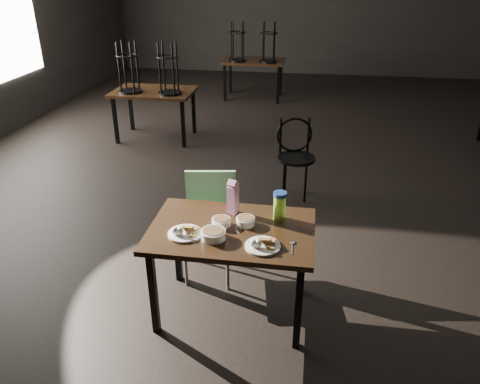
% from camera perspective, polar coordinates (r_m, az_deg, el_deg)
% --- Properties ---
extents(main_table, '(1.20, 0.80, 0.75)m').
position_cam_1_polar(main_table, '(3.45, -1.03, -5.59)').
color(main_table, black).
rests_on(main_table, ground).
extents(plate_left, '(0.25, 0.25, 0.08)m').
position_cam_1_polar(plate_left, '(3.35, -6.77, -4.85)').
color(plate_left, white).
rests_on(plate_left, main_table).
extents(plate_right, '(0.25, 0.25, 0.08)m').
position_cam_1_polar(plate_right, '(3.19, 2.74, -6.39)').
color(plate_right, white).
rests_on(plate_right, main_table).
extents(bowl_near, '(0.14, 0.14, 0.05)m').
position_cam_1_polar(bowl_near, '(3.44, -2.31, -3.63)').
color(bowl_near, white).
rests_on(bowl_near, main_table).
extents(bowl_far, '(0.14, 0.14, 0.05)m').
position_cam_1_polar(bowl_far, '(3.44, 0.67, -3.54)').
color(bowl_far, white).
rests_on(bowl_far, main_table).
extents(bowl_big, '(0.18, 0.18, 0.06)m').
position_cam_1_polar(bowl_big, '(3.28, -3.29, -5.15)').
color(bowl_big, white).
rests_on(bowl_big, main_table).
extents(juice_carton, '(0.09, 0.09, 0.28)m').
position_cam_1_polar(juice_carton, '(3.56, -0.88, -0.70)').
color(juice_carton, '#8C196E').
rests_on(juice_carton, main_table).
extents(water_bottle, '(0.13, 0.13, 0.22)m').
position_cam_1_polar(water_bottle, '(3.49, 4.86, -1.65)').
color(water_bottle, '#9EE042').
rests_on(water_bottle, main_table).
extents(spoon, '(0.04, 0.17, 0.01)m').
position_cam_1_polar(spoon, '(3.25, 6.45, -6.24)').
color(spoon, silver).
rests_on(spoon, main_table).
extents(bentwood_chair, '(0.46, 0.45, 0.91)m').
position_cam_1_polar(bentwood_chair, '(5.40, 6.77, 4.93)').
color(bentwood_chair, black).
rests_on(bentwood_chair, ground).
extents(school_chair, '(0.49, 0.49, 0.92)m').
position_cam_1_polar(school_chair, '(3.98, -3.63, -2.93)').
color(school_chair, '#6EAC7A').
rests_on(school_chair, ground).
extents(bg_table_left, '(1.20, 0.80, 1.48)m').
position_cam_1_polar(bg_table_left, '(7.24, -10.59, 12.02)').
color(bg_table_left, black).
rests_on(bg_table_left, ground).
extents(bg_table_far, '(1.20, 0.80, 1.48)m').
position_cam_1_polar(bg_table_far, '(9.44, 1.66, 15.76)').
color(bg_table_far, black).
rests_on(bg_table_far, ground).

